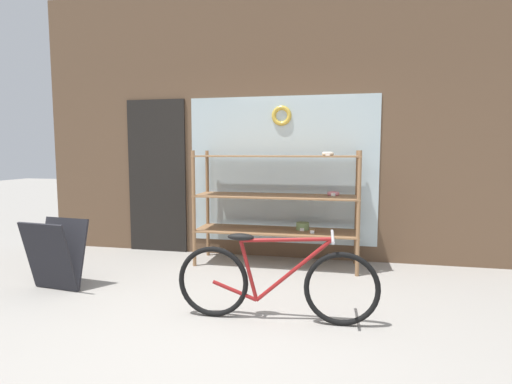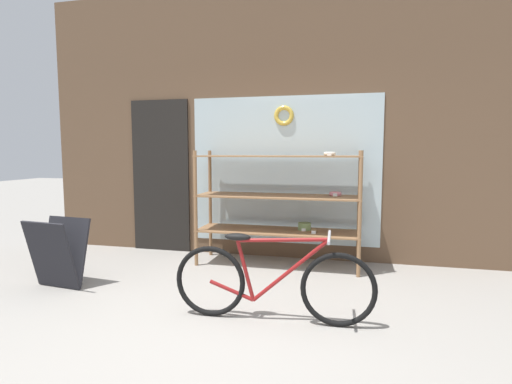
% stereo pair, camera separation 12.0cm
% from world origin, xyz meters
% --- Properties ---
extents(ground_plane, '(30.00, 30.00, 0.00)m').
position_xyz_m(ground_plane, '(0.00, 0.00, 0.00)').
color(ground_plane, gray).
extents(storefront_facade, '(6.32, 0.13, 3.52)m').
position_xyz_m(storefront_facade, '(-0.03, 2.44, 1.72)').
color(storefront_facade, brown).
rests_on(storefront_facade, ground_plane).
extents(display_case, '(1.97, 0.56, 1.41)m').
position_xyz_m(display_case, '(0.22, 2.02, 0.84)').
color(display_case, '#8E6642').
rests_on(display_case, ground_plane).
extents(bicycle, '(1.67, 0.46, 0.74)m').
position_xyz_m(bicycle, '(0.44, 0.40, 0.33)').
color(bicycle, black).
rests_on(bicycle, ground_plane).
extents(sandwich_board, '(0.57, 0.43, 0.70)m').
position_xyz_m(sandwich_board, '(-1.84, 0.68, 0.36)').
color(sandwich_board, '#232328').
rests_on(sandwich_board, ground_plane).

